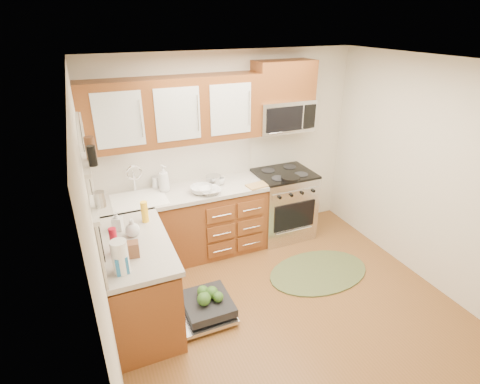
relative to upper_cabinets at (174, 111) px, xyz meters
name	(u,v)px	position (x,y,z in m)	size (l,w,h in m)	color
floor	(290,311)	(0.73, -1.57, -1.88)	(3.50, 3.50, 0.00)	brown
ceiling	(308,66)	(0.73, -1.57, 0.62)	(3.50, 3.50, 0.00)	white
wall_back	(228,151)	(0.73, 0.18, -0.62)	(3.50, 0.04, 2.50)	silver
wall_front	(467,346)	(0.73, -3.33, -0.62)	(3.50, 0.04, 2.50)	silver
wall_left	(98,249)	(-1.02, -1.57, -0.62)	(0.04, 3.50, 2.50)	silver
wall_right	(436,178)	(2.48, -1.57, -0.62)	(0.04, 3.50, 2.50)	silver
base_cabinet_back	(185,227)	(0.00, -0.12, -1.45)	(2.05, 0.60, 0.85)	brown
base_cabinet_left	(139,284)	(-0.72, -1.05, -1.45)	(0.60, 1.25, 0.85)	brown
countertop_back	(183,193)	(0.00, -0.14, -0.97)	(2.07, 0.64, 0.05)	#B0AAA1
countertop_left	(135,244)	(-0.71, -1.05, -0.97)	(0.64, 1.27, 0.05)	#B0AAA1
backsplash_back	(175,161)	(0.00, 0.16, -0.67)	(2.05, 0.02, 0.57)	beige
backsplash_left	(96,221)	(-1.01, -1.05, -0.67)	(0.02, 1.25, 0.57)	beige
upper_cabinets	(174,111)	(0.00, 0.00, 0.00)	(2.05, 0.35, 0.75)	brown
cabinet_over_mw	(284,80)	(1.41, 0.00, 0.26)	(0.76, 0.35, 0.47)	brown
range	(283,204)	(1.41, -0.15, -1.40)	(0.76, 0.64, 0.95)	silver
microwave	(283,115)	(1.41, -0.02, -0.18)	(0.76, 0.38, 0.40)	silver
sink	(140,209)	(-0.52, -0.16, -1.07)	(0.62, 0.50, 0.26)	white
dishwasher	(204,308)	(-0.13, -1.27, -1.77)	(0.70, 0.60, 0.20)	silver
window	(90,187)	(-1.01, -1.07, -0.32)	(0.03, 1.05, 1.05)	white
window_blind	(86,150)	(-0.98, -1.07, 0.00)	(0.02, 0.96, 0.40)	white
shelf_upper	(86,165)	(-0.99, -1.92, 0.17)	(0.04, 0.40, 0.03)	white
shelf_lower	(95,210)	(-0.99, -1.92, -0.12)	(0.04, 0.40, 0.03)	white
rug	(318,272)	(1.38, -1.14, -1.86)	(1.27, 0.83, 0.02)	#536037
skillet	(290,178)	(1.35, -0.40, -0.90)	(0.25, 0.25, 0.05)	black
stock_pot	(214,180)	(0.42, -0.08, -0.89)	(0.19, 0.19, 0.12)	silver
cutting_board	(258,185)	(0.91, -0.35, -0.94)	(0.27, 0.17, 0.02)	tan
canister	(156,183)	(-0.27, 0.07, -0.87)	(0.10, 0.10, 0.15)	silver
paper_towel_roll	(120,257)	(-0.88, -1.47, -0.80)	(0.14, 0.14, 0.29)	white
mustard_bottle	(145,212)	(-0.54, -0.70, -0.84)	(0.07, 0.07, 0.23)	yellow
red_bottle	(114,241)	(-0.90, -1.17, -0.82)	(0.07, 0.07, 0.25)	red
wooden_box	(131,249)	(-0.77, -1.28, -0.88)	(0.14, 0.10, 0.14)	brown
blue_carton	(122,266)	(-0.88, -1.51, -0.87)	(0.10, 0.06, 0.16)	#2269A2
bowl_a	(210,191)	(0.29, -0.32, -0.92)	(0.26, 0.26, 0.06)	#999999
bowl_b	(202,190)	(0.20, -0.27, -0.91)	(0.27, 0.27, 0.09)	#999999
cup	(220,181)	(0.50, -0.12, -0.91)	(0.11, 0.11, 0.09)	#999999
soap_bottle_a	(164,178)	(-0.19, -0.04, -0.78)	(0.13, 0.13, 0.33)	#999999
soap_bottle_b	(117,221)	(-0.82, -0.76, -0.85)	(0.09, 0.09, 0.20)	#999999
soap_bottle_c	(132,227)	(-0.71, -0.93, -0.86)	(0.14, 0.14, 0.18)	#999999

